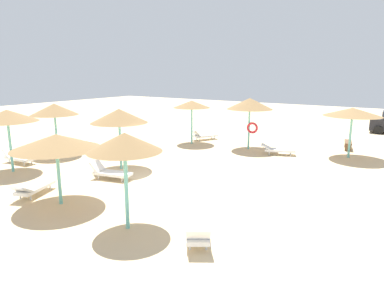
{
  "coord_description": "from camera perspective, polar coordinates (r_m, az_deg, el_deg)",
  "views": [
    {
      "loc": [
        9.18,
        -10.68,
        4.66
      ],
      "look_at": [
        0.0,
        3.0,
        1.2
      ],
      "focal_mm": 31.99,
      "sensor_mm": 36.0,
      "label": 1
    }
  ],
  "objects": [
    {
      "name": "ground_plane",
      "position": [
        14.83,
        -6.51,
        -6.53
      ],
      "size": [
        80.0,
        80.0,
        0.0
      ],
      "primitive_type": "plane",
      "color": "beige"
    },
    {
      "name": "parasol_0",
      "position": [
        10.08,
        -11.2,
        0.21
      ],
      "size": [
        2.2,
        2.2,
        2.96
      ],
      "color": "#6BC6BC",
      "rests_on": "ground"
    },
    {
      "name": "parasol_1",
      "position": [
        18.08,
        -28.46,
        4.15
      ],
      "size": [
        2.76,
        2.76,
        2.97
      ],
      "color": "#6BC6BC",
      "rests_on": "ground"
    },
    {
      "name": "parasol_2",
      "position": [
        22.5,
        -0.05,
        6.63
      ],
      "size": [
        2.45,
        2.45,
        2.86
      ],
      "color": "#6BC6BC",
      "rests_on": "ground"
    },
    {
      "name": "parasol_3",
      "position": [
        20.81,
        -21.98,
        5.37
      ],
      "size": [
        2.64,
        2.64,
        2.95
      ],
      "color": "#6BC6BC",
      "rests_on": "ground"
    },
    {
      "name": "parasol_4",
      "position": [
        16.76,
        -12.07,
        4.59
      ],
      "size": [
        2.74,
        2.74,
        2.97
      ],
      "color": "#6BC6BC",
      "rests_on": "ground"
    },
    {
      "name": "parasol_5",
      "position": [
        21.06,
        9.62,
        6.58
      ],
      "size": [
        2.79,
        2.79,
        3.15
      ],
      "color": "#6BC6BC",
      "rests_on": "ground"
    },
    {
      "name": "parasol_6",
      "position": [
        12.82,
        -21.73,
        0.34
      ],
      "size": [
        3.04,
        3.04,
        2.56
      ],
      "color": "#6BC6BC",
      "rests_on": "ground"
    },
    {
      "name": "parasol_7",
      "position": [
        20.54,
        25.2,
        4.84
      ],
      "size": [
        3.05,
        3.05,
        2.79
      ],
      "color": "#6BC6BC",
      "rests_on": "ground"
    },
    {
      "name": "lounger_0",
      "position": [
        9.85,
        1.01,
        -14.27
      ],
      "size": [
        1.55,
        1.91,
        0.78
      ],
      "color": "white",
      "rests_on": "ground"
    },
    {
      "name": "lounger_1",
      "position": [
        20.04,
        -26.98,
        -1.96
      ],
      "size": [
        1.92,
        0.81,
        0.76
      ],
      "color": "white",
      "rests_on": "ground"
    },
    {
      "name": "lounger_2",
      "position": [
        24.04,
        2.03,
        1.45
      ],
      "size": [
        1.44,
        1.96,
        0.75
      ],
      "color": "white",
      "rests_on": "ground"
    },
    {
      "name": "lounger_3",
      "position": [
        21.57,
        -16.36,
        -0.26
      ],
      "size": [
        2.02,
        1.21,
        0.63
      ],
      "color": "white",
      "rests_on": "ground"
    },
    {
      "name": "lounger_4",
      "position": [
        15.63,
        -13.5,
        -4.59
      ],
      "size": [
        1.96,
        1.06,
        0.78
      ],
      "color": "white",
      "rests_on": "ground"
    },
    {
      "name": "lounger_5",
      "position": [
        20.29,
        14.05,
        -0.89
      ],
      "size": [
        2.01,
        1.33,
        0.61
      ],
      "color": "white",
      "rests_on": "ground"
    },
    {
      "name": "lounger_6",
      "position": [
        14.58,
        -24.98,
        -6.64
      ],
      "size": [
        1.3,
        2.01,
        0.64
      ],
      "color": "white",
      "rests_on": "ground"
    },
    {
      "name": "bench_0",
      "position": [
        23.17,
        24.58,
        0.05
      ],
      "size": [
        0.68,
        1.55,
        0.49
      ],
      "color": "brown",
      "rests_on": "ground"
    }
  ]
}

